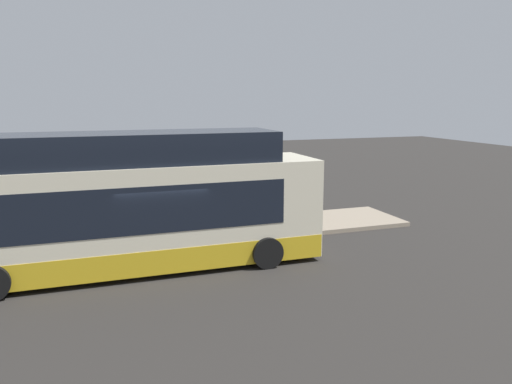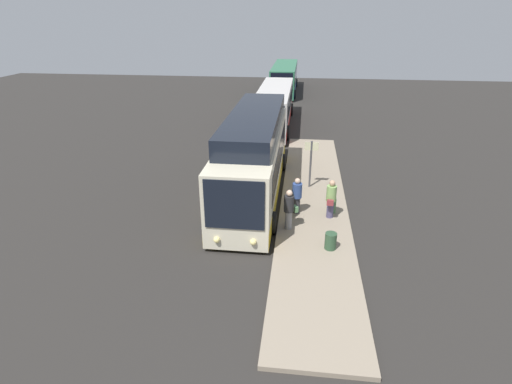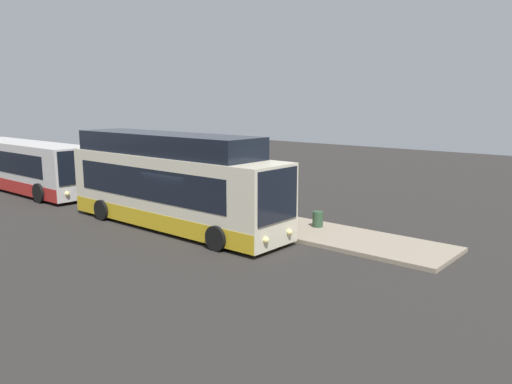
{
  "view_description": "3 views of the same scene",
  "coord_description": "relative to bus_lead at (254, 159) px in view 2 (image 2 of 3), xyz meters",
  "views": [
    {
      "loc": [
        -1.99,
        -14.25,
        4.97
      ],
      "look_at": [
        3.3,
        0.76,
        1.94
      ],
      "focal_mm": 35.0,
      "sensor_mm": 36.0,
      "label": 1
    },
    {
      "loc": [
        17.31,
        2.43,
        8.3
      ],
      "look_at": [
        3.3,
        0.76,
        1.94
      ],
      "focal_mm": 28.0,
      "sensor_mm": 36.0,
      "label": 2
    },
    {
      "loc": [
        15.33,
        -13.42,
        5.36
      ],
      "look_at": [
        3.3,
        0.76,
        1.94
      ],
      "focal_mm": 35.0,
      "sensor_mm": 36.0,
      "label": 3
    }
  ],
  "objects": [
    {
      "name": "suitcase",
      "position": [
        2.02,
        3.79,
        -1.3
      ],
      "size": [
        0.35,
        0.23,
        0.92
      ],
      "color": "#598C59",
      "rests_on": "platform"
    },
    {
      "name": "platform",
      "position": [
        0.91,
        2.96,
        -1.72
      ],
      "size": [
        20.0,
        3.04,
        0.16
      ],
      "color": "gray",
      "rests_on": "ground"
    },
    {
      "name": "sign_post",
      "position": [
        -0.7,
        2.76,
        -0.13
      ],
      "size": [
        0.1,
        0.68,
        2.41
      ],
      "color": "#4C4C51",
      "rests_on": "platform"
    },
    {
      "name": "passenger_waiting",
      "position": [
        2.56,
        3.63,
        -0.72
      ],
      "size": [
        0.64,
        0.48,
        1.73
      ],
      "rotation": [
        0.0,
        0.0,
        -1.72
      ],
      "color": "#4C476B",
      "rests_on": "platform"
    },
    {
      "name": "ground",
      "position": [
        0.91,
        -0.16,
        -1.8
      ],
      "size": [
        80.0,
        80.0,
        0.0
      ],
      "primitive_type": "plane",
      "color": "#2B2826"
    },
    {
      "name": "passenger_boarding",
      "position": [
        3.74,
        1.89,
        -0.72
      ],
      "size": [
        0.59,
        0.67,
        1.72
      ],
      "rotation": [
        0.0,
        0.0,
        0.54
      ],
      "color": "gray",
      "rests_on": "platform"
    },
    {
      "name": "bus_second",
      "position": [
        -13.25,
        -0.0,
        -0.34
      ],
      "size": [
        11.62,
        2.72,
        2.93
      ],
      "color": "silver",
      "rests_on": "ground"
    },
    {
      "name": "bus_third",
      "position": [
        -28.25,
        -0.0,
        -0.32
      ],
      "size": [
        11.92,
        2.8,
        2.98
      ],
      "color": "#2D704C",
      "rests_on": "ground"
    },
    {
      "name": "trash_bin",
      "position": [
        5.12,
        3.53,
        -1.32
      ],
      "size": [
        0.44,
        0.44,
        0.65
      ],
      "color": "#2D4C33",
      "rests_on": "platform"
    },
    {
      "name": "passenger_with_bags",
      "position": [
        2.28,
        2.17,
        -0.77
      ],
      "size": [
        0.69,
        0.57,
        1.65
      ],
      "rotation": [
        0.0,
        0.0,
        2.02
      ],
      "color": "#2D2D33",
      "rests_on": "platform"
    },
    {
      "name": "bus_lead",
      "position": [
        0.0,
        0.0,
        0.0
      ],
      "size": [
        11.39,
        2.78,
        4.0
      ],
      "color": "beige",
      "rests_on": "ground"
    }
  ]
}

